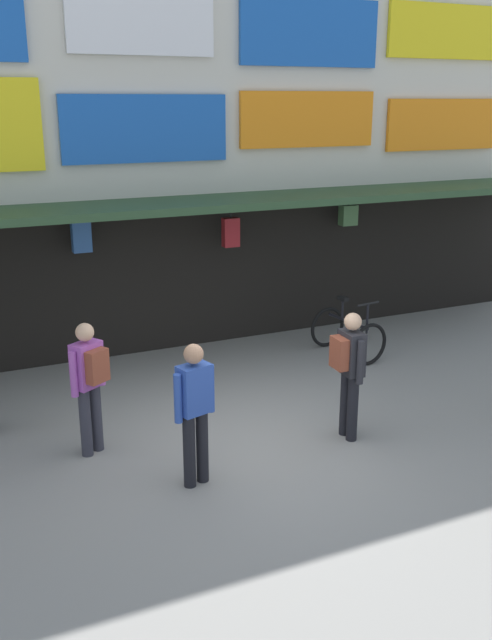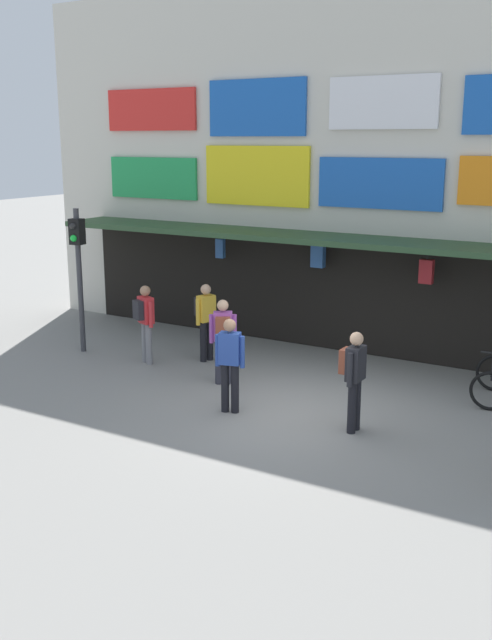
# 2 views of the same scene
# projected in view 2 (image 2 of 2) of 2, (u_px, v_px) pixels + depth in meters

# --- Properties ---
(ground_plane) EXTENTS (80.00, 80.00, 0.00)m
(ground_plane) POSITION_uv_depth(u_px,v_px,m) (291.00, 411.00, 12.86)
(ground_plane) COLOR gray
(shopfront) EXTENTS (18.00, 2.60, 8.00)m
(shopfront) POSITION_uv_depth(u_px,v_px,m) (390.00, 172.00, 15.73)
(shopfront) COLOR beige
(shopfront) RESTS_ON ground
(traffic_light_near) EXTENTS (0.31, 0.34, 3.20)m
(traffic_light_near) POSITION_uv_depth(u_px,v_px,m) (78.00, 257.00, 15.97)
(traffic_light_near) COLOR #38383D
(traffic_light_near) RESTS_ON ground
(pedestrian_in_yellow) EXTENTS (0.36, 0.53, 1.68)m
(pedestrian_in_yellow) POSITION_uv_depth(u_px,v_px,m) (354.00, 374.00, 11.77)
(pedestrian_in_yellow) COLOR black
(pedestrian_in_yellow) RESTS_ON ground
(pedestrian_in_black) EXTENTS (0.51, 0.31, 1.68)m
(pedestrian_in_black) POSITION_uv_depth(u_px,v_px,m) (230.00, 360.00, 12.61)
(pedestrian_in_black) COLOR black
(pedestrian_in_black) RESTS_ON ground
(pedestrian_in_white) EXTENTS (0.43, 0.51, 1.68)m
(pedestrian_in_white) POSITION_uv_depth(u_px,v_px,m) (205.00, 316.00, 15.57)
(pedestrian_in_white) COLOR black
(pedestrian_in_white) RESTS_ON ground
(pedestrian_in_blue) EXTENTS (0.48, 0.47, 1.68)m
(pedestrian_in_blue) POSITION_uv_depth(u_px,v_px,m) (223.00, 335.00, 14.05)
(pedestrian_in_blue) COLOR #2D2D38
(pedestrian_in_blue) RESTS_ON ground
(pedestrian_in_purple) EXTENTS (0.49, 0.45, 1.68)m
(pedestrian_in_purple) POSITION_uv_depth(u_px,v_px,m) (145.00, 318.00, 15.39)
(pedestrian_in_purple) COLOR gray
(pedestrian_in_purple) RESTS_ON ground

